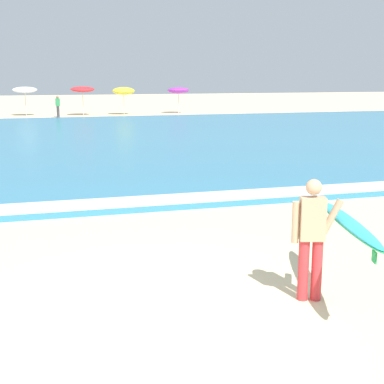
# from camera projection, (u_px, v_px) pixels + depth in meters

# --- Properties ---
(ground_plane) EXTENTS (160.00, 160.00, 0.00)m
(ground_plane) POSITION_uv_depth(u_px,v_px,m) (159.00, 307.00, 7.57)
(ground_plane) COLOR beige
(sea) EXTENTS (120.00, 28.00, 0.14)m
(sea) POSITION_uv_depth(u_px,v_px,m) (68.00, 141.00, 25.66)
(sea) COLOR teal
(sea) RESTS_ON ground
(surf_foam) EXTENTS (120.00, 1.11, 0.01)m
(surf_foam) POSITION_uv_depth(u_px,v_px,m) (104.00, 203.00, 13.04)
(surf_foam) COLOR white
(surf_foam) RESTS_ON sea
(surfer_with_board) EXTENTS (1.30, 2.91, 1.73)m
(surfer_with_board) POSITION_uv_depth(u_px,v_px,m) (330.00, 229.00, 7.63)
(surfer_with_board) COLOR red
(surfer_with_board) RESTS_ON ground
(beach_umbrella_3) EXTENTS (1.82, 1.85, 2.24)m
(beach_umbrella_3) POSITION_uv_depth(u_px,v_px,m) (25.00, 90.00, 41.67)
(beach_umbrella_3) COLOR beige
(beach_umbrella_3) RESTS_ON ground
(beach_umbrella_4) EXTENTS (1.81, 1.84, 2.25)m
(beach_umbrella_4) POSITION_uv_depth(u_px,v_px,m) (83.00, 89.00, 42.13)
(beach_umbrella_4) COLOR beige
(beach_umbrella_4) RESTS_ON ground
(beach_umbrella_5) EXTENTS (1.72, 1.75, 2.17)m
(beach_umbrella_5) POSITION_uv_depth(u_px,v_px,m) (124.00, 91.00, 42.92)
(beach_umbrella_5) COLOR beige
(beach_umbrella_5) RESTS_ON ground
(beach_umbrella_6) EXTENTS (1.73, 1.75, 2.09)m
(beach_umbrella_6) POSITION_uv_depth(u_px,v_px,m) (178.00, 90.00, 44.57)
(beach_umbrella_6) COLOR beige
(beach_umbrella_6) RESTS_ON ground
(beachgoer_near_row_left) EXTENTS (0.32, 0.20, 1.58)m
(beachgoer_near_row_left) POSITION_uv_depth(u_px,v_px,m) (58.00, 106.00, 40.28)
(beachgoer_near_row_left) COLOR #383842
(beachgoer_near_row_left) RESTS_ON ground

